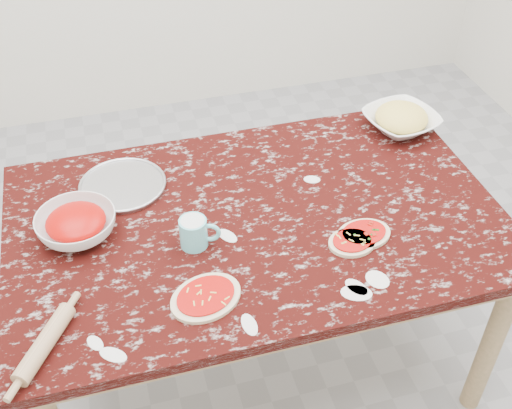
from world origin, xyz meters
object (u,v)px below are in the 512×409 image
at_px(worktable, 256,235).
at_px(pizza_tray, 123,186).
at_px(sauce_bowl, 77,225).
at_px(cheese_bowl, 401,121).
at_px(flour_mug, 195,232).
at_px(rolling_pin, 45,343).

relative_size(worktable, pizza_tray, 5.48).
distance_m(sauce_bowl, cheese_bowl, 1.27).
xyz_separation_m(worktable, sauce_bowl, (-0.56, 0.07, 0.12)).
relative_size(sauce_bowl, flour_mug, 1.98).
height_order(sauce_bowl, rolling_pin, sauce_bowl).
bearing_deg(flour_mug, rolling_pin, -148.43).
bearing_deg(sauce_bowl, rolling_pin, -104.56).
relative_size(pizza_tray, flour_mug, 2.32).
height_order(sauce_bowl, cheese_bowl, sauce_bowl).
xyz_separation_m(pizza_tray, cheese_bowl, (1.08, 0.07, 0.03)).
bearing_deg(sauce_bowl, cheese_bowl, 12.53).
bearing_deg(worktable, cheese_bowl, 26.86).
xyz_separation_m(sauce_bowl, rolling_pin, (-0.11, -0.42, -0.01)).
bearing_deg(worktable, flour_mug, -160.41).
bearing_deg(cheese_bowl, pizza_tray, -176.18).
bearing_deg(worktable, pizza_tray, 146.04).
bearing_deg(flour_mug, sauce_bowl, 157.47).
distance_m(worktable, rolling_pin, 0.77).
relative_size(worktable, flour_mug, 12.70).
relative_size(worktable, rolling_pin, 6.61).
relative_size(pizza_tray, sauce_bowl, 1.17).
height_order(pizza_tray, sauce_bowl, sauce_bowl).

